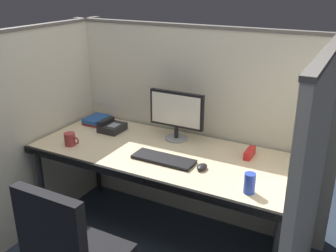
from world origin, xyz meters
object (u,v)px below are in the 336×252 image
object	(u,v)px
book_stack	(96,120)
desk_phone	(112,127)
monitor_center	(176,112)
keyboard_main	(164,159)
computer_mouse	(202,167)
red_stapler	(250,153)
soda_can	(250,183)
desk	(164,159)
coffee_mug	(70,139)

from	to	relation	value
book_stack	desk_phone	xyz separation A→B (m)	(0.22, -0.09, 0.01)
monitor_center	keyboard_main	world-z (taller)	monitor_center
keyboard_main	computer_mouse	distance (m)	0.28
monitor_center	red_stapler	distance (m)	0.61
keyboard_main	soda_can	xyz separation A→B (m)	(0.63, -0.13, 0.05)
keyboard_main	red_stapler	xyz separation A→B (m)	(0.49, 0.33, 0.02)
soda_can	desk	bearing A→B (deg)	160.49
keyboard_main	red_stapler	world-z (taller)	red_stapler
desk_phone	red_stapler	distance (m)	1.12
computer_mouse	desk_phone	size ratio (longest dim) A/B	0.51
desk	desk_phone	size ratio (longest dim) A/B	10.00
desk	keyboard_main	xyz separation A→B (m)	(0.06, -0.11, 0.06)
desk	monitor_center	xyz separation A→B (m)	(-0.03, 0.26, 0.27)
coffee_mug	desk_phone	distance (m)	0.39
desk	red_stapler	xyz separation A→B (m)	(0.55, 0.22, 0.08)
book_stack	soda_can	xyz separation A→B (m)	(1.47, -0.50, 0.03)
desk	desk_phone	world-z (taller)	desk_phone
desk	coffee_mug	distance (m)	0.70
soda_can	red_stapler	xyz separation A→B (m)	(-0.14, 0.46, -0.03)
desk	soda_can	distance (m)	0.74
desk	keyboard_main	size ratio (longest dim) A/B	4.42
computer_mouse	coffee_mug	distance (m)	1.01
desk	keyboard_main	bearing A→B (deg)	-62.40
keyboard_main	desk_phone	bearing A→B (deg)	155.99
keyboard_main	book_stack	size ratio (longest dim) A/B	1.95
coffee_mug	keyboard_main	bearing A→B (deg)	7.61
desk_phone	red_stapler	size ratio (longest dim) A/B	1.27
desk	red_stapler	distance (m)	0.60
computer_mouse	red_stapler	bearing A→B (deg)	56.45
soda_can	desk_phone	world-z (taller)	soda_can
monitor_center	soda_can	world-z (taller)	monitor_center
computer_mouse	red_stapler	world-z (taller)	red_stapler
computer_mouse	coffee_mug	xyz separation A→B (m)	(-1.00, -0.10, 0.03)
keyboard_main	computer_mouse	world-z (taller)	computer_mouse
desk	desk_phone	distance (m)	0.60
keyboard_main	red_stapler	bearing A→B (deg)	33.76
soda_can	red_stapler	size ratio (longest dim) A/B	0.81
monitor_center	desk_phone	world-z (taller)	monitor_center
keyboard_main	book_stack	xyz separation A→B (m)	(-0.85, 0.37, 0.02)
book_stack	red_stapler	xyz separation A→B (m)	(1.34, -0.04, 0.00)
computer_mouse	soda_can	xyz separation A→B (m)	(0.35, -0.14, 0.04)
red_stapler	desk_phone	bearing A→B (deg)	-177.42
keyboard_main	red_stapler	size ratio (longest dim) A/B	2.87
coffee_mug	desk_phone	size ratio (longest dim) A/B	0.66
monitor_center	book_stack	world-z (taller)	monitor_center
red_stapler	computer_mouse	bearing A→B (deg)	-123.55
soda_can	coffee_mug	distance (m)	1.35
keyboard_main	computer_mouse	size ratio (longest dim) A/B	4.48
computer_mouse	coffee_mug	size ratio (longest dim) A/B	0.76
desk	soda_can	xyz separation A→B (m)	(0.69, -0.24, 0.11)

